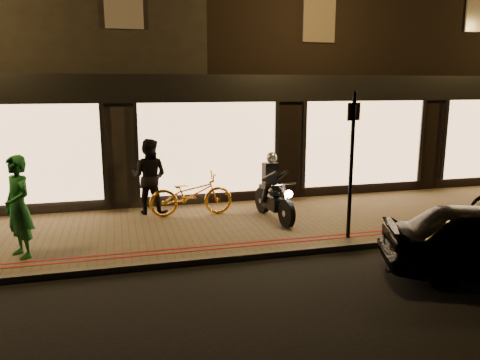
# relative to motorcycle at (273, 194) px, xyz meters

# --- Properties ---
(ground) EXTENTS (90.00, 90.00, 0.00)m
(ground) POSITION_rel_motorcycle_xyz_m (-1.17, -2.12, -0.73)
(ground) COLOR black
(ground) RESTS_ON ground
(sidewalk) EXTENTS (50.00, 4.00, 0.12)m
(sidewalk) POSITION_rel_motorcycle_xyz_m (-1.17, -0.12, -0.67)
(sidewalk) COLOR brown
(sidewalk) RESTS_ON ground
(kerb_stone) EXTENTS (50.00, 0.14, 0.12)m
(kerb_stone) POSITION_rel_motorcycle_xyz_m (-1.17, -2.07, -0.67)
(kerb_stone) COLOR #59544C
(kerb_stone) RESTS_ON ground
(red_kerb_lines) EXTENTS (50.00, 0.26, 0.01)m
(red_kerb_lines) POSITION_rel_motorcycle_xyz_m (-1.17, -1.57, -0.61)
(red_kerb_lines) COLOR maroon
(red_kerb_lines) RESTS_ON sidewalk
(building_row) EXTENTS (48.00, 10.11, 8.50)m
(building_row) POSITION_rel_motorcycle_xyz_m (-1.17, 6.87, 3.51)
(building_row) COLOR black
(building_row) RESTS_ON ground
(motorcycle) EXTENTS (0.63, 1.94, 1.59)m
(motorcycle) POSITION_rel_motorcycle_xyz_m (0.00, 0.00, 0.00)
(motorcycle) COLOR black
(motorcycle) RESTS_ON sidewalk
(sign_post) EXTENTS (0.34, 0.16, 3.00)m
(sign_post) POSITION_rel_motorcycle_xyz_m (1.08, -1.67, 1.06)
(sign_post) COLOR black
(sign_post) RESTS_ON sidewalk
(bicycle_gold) EXTENTS (2.02, 0.73, 1.05)m
(bicycle_gold) POSITION_rel_motorcycle_xyz_m (-1.82, 0.83, -0.09)
(bicycle_gold) COLOR gold
(bicycle_gold) RESTS_ON sidewalk
(person_green) EXTENTS (0.77, 0.82, 1.89)m
(person_green) POSITION_rel_motorcycle_xyz_m (-5.27, -1.14, 0.33)
(person_green) COLOR #1D6D30
(person_green) RESTS_ON sidewalk
(person_dark) EXTENTS (1.11, 1.01, 1.85)m
(person_dark) POSITION_rel_motorcycle_xyz_m (-2.76, 1.29, 0.31)
(person_dark) COLOR black
(person_dark) RESTS_ON sidewalk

